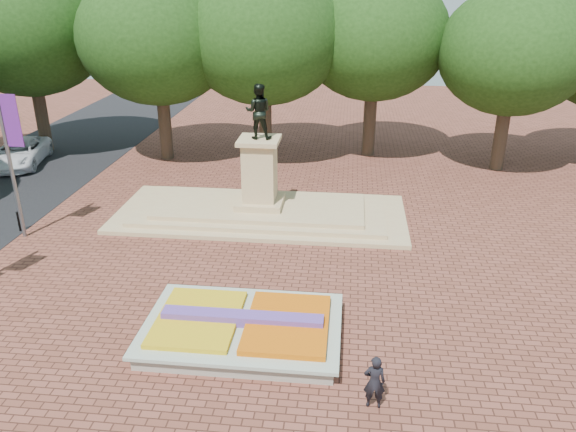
{
  "coord_description": "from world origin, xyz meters",
  "views": [
    {
      "loc": [
        4.15,
        -16.91,
        10.8
      ],
      "look_at": [
        1.91,
        3.03,
        2.2
      ],
      "focal_mm": 35.0,
      "sensor_mm": 36.0,
      "label": 1
    }
  ],
  "objects_px": {
    "monument": "(260,199)",
    "van": "(20,153)",
    "flower_bed": "(243,328)",
    "pedestrian": "(374,382)"
  },
  "relations": [
    {
      "from": "flower_bed",
      "to": "van",
      "type": "distance_m",
      "value": 23.61
    },
    {
      "from": "monument",
      "to": "van",
      "type": "relative_size",
      "value": 2.49
    },
    {
      "from": "flower_bed",
      "to": "van",
      "type": "xyz_separation_m",
      "value": [
        -17.04,
        16.34,
        0.41
      ]
    },
    {
      "from": "flower_bed",
      "to": "pedestrian",
      "type": "distance_m",
      "value": 4.9
    },
    {
      "from": "pedestrian",
      "to": "van",
      "type": "bearing_deg",
      "value": -43.15
    },
    {
      "from": "monument",
      "to": "van",
      "type": "xyz_separation_m",
      "value": [
        -16.02,
        6.34,
        -0.1
      ]
    },
    {
      "from": "flower_bed",
      "to": "monument",
      "type": "distance_m",
      "value": 10.07
    },
    {
      "from": "monument",
      "to": "pedestrian",
      "type": "distance_m",
      "value": 13.68
    },
    {
      "from": "van",
      "to": "pedestrian",
      "type": "height_order",
      "value": "pedestrian"
    },
    {
      "from": "monument",
      "to": "van",
      "type": "height_order",
      "value": "monument"
    }
  ]
}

